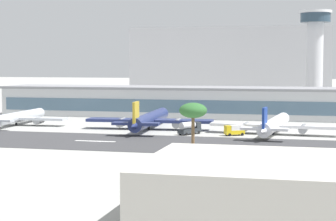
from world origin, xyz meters
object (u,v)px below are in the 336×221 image
distant_hotel_block (230,64)px  service_box_truck_1 (234,130)px  service_fuel_truck_0 (190,128)px  palm_tree_0 (193,112)px  control_tower (315,51)px  airliner_navy_tail_gate_2 (274,125)px  airliner_gold_tail_gate_1 (149,120)px  terminal_building (176,102)px  airliner_black_tail_gate_0 (16,118)px  foreground_hangar (256,183)px

distant_hotel_block → service_box_truck_1: size_ratio=18.23×
service_fuel_truck_0 → palm_tree_0: (14.47, -67.23, 10.53)m
control_tower → airliner_navy_tail_gate_2: bearing=-96.7°
airliner_navy_tail_gate_2 → airliner_gold_tail_gate_1: bearing=89.1°
terminal_building → service_fuel_truck_0: (18.25, -60.35, -4.15)m
distant_hotel_block → airliner_gold_tail_gate_1: size_ratio=2.30×
airliner_gold_tail_gate_1 → airliner_navy_tail_gate_2: size_ratio=1.09×
terminal_building → service_box_truck_1: terminal_building is taller
distant_hotel_block → service_fuel_truck_0: 173.86m
control_tower → airliner_navy_tail_gate_2: 105.73m
airliner_navy_tail_gate_2 → palm_tree_0: (-10.99, -72.43, 9.48)m
airliner_gold_tail_gate_1 → palm_tree_0: size_ratio=3.50×
control_tower → airliner_black_tail_gate_0: control_tower is taller
airliner_gold_tail_gate_1 → service_fuel_truck_0: (15.76, -9.34, -1.32)m
airliner_navy_tail_gate_2 → service_box_truck_1: 12.68m
airliner_navy_tail_gate_2 → service_fuel_truck_0: airliner_navy_tail_gate_2 is taller
control_tower → palm_tree_0: bearing=-97.5°
terminal_building → airliner_gold_tail_gate_1: bearing=-87.2°
foreground_hangar → control_tower: bearing=87.5°
terminal_building → airliner_black_tail_gate_0: size_ratio=3.46×
control_tower → airliner_black_tail_gate_0: bearing=-136.9°
airliner_gold_tail_gate_1 → palm_tree_0: 82.84m
palm_tree_0 → terminal_building: bearing=104.4°
airliner_navy_tail_gate_2 → service_box_truck_1: size_ratio=7.28×
service_fuel_truck_0 → airliner_navy_tail_gate_2: bearing=-49.6°
distant_hotel_block → foreground_hangar: bearing=-81.3°
distant_hotel_block → foreground_hangar: distant_hotel_block is taller
terminal_building → control_tower: control_tower is taller
airliner_gold_tail_gate_1 → service_box_truck_1: bearing=-110.7°
airliner_navy_tail_gate_2 → distant_hotel_block: bearing=17.2°
control_tower → service_box_truck_1: bearing=-102.4°
palm_tree_0 → control_tower: bearing=82.5°
airliner_black_tail_gate_0 → palm_tree_0: size_ratio=2.95×
terminal_building → airliner_gold_tail_gate_1: 51.15m
terminal_building → service_box_truck_1: size_ratio=23.16×
distant_hotel_block → terminal_building: bearing=-93.7°
foreground_hangar → palm_tree_0: bearing=122.2°
distant_hotel_block → airliner_navy_tail_gate_2: distant_hotel_block is taller
airliner_black_tail_gate_0 → foreground_hangar: bearing=-139.0°
service_fuel_truck_0 → foreground_hangar: 94.83m
distant_hotel_block → service_box_truck_1: distant_hotel_block is taller
terminal_building → palm_tree_0: size_ratio=10.21×
terminal_building → airliner_navy_tail_gate_2: size_ratio=3.18×
palm_tree_0 → airliner_gold_tail_gate_1: bearing=111.5°
airliner_gold_tail_gate_1 → service_fuel_truck_0: 18.37m
terminal_building → control_tower: 75.96m
control_tower → distant_hotel_block: control_tower is taller
service_box_truck_1 → airliner_black_tail_gate_0: bearing=-40.2°
airliner_gold_tail_gate_1 → service_box_truck_1: size_ratio=7.93×
airliner_black_tail_gate_0 → airliner_gold_tail_gate_1: bearing=-94.3°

